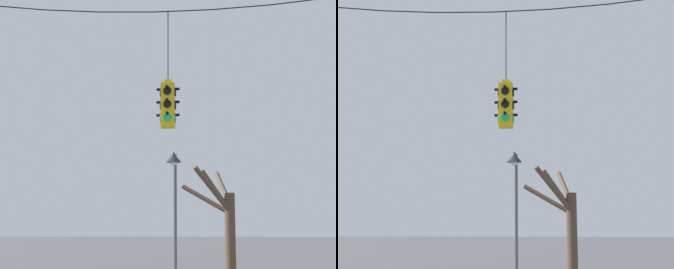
# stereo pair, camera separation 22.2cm
# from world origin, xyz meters

# --- Properties ---
(span_wire) EXTENTS (10.39, 0.03, 0.40)m
(span_wire) POSITION_xyz_m (-0.00, -0.32, 7.56)
(span_wire) COLOR black
(traffic_light_near_left_pole) EXTENTS (0.58, 0.58, 3.07)m
(traffic_light_near_left_pole) POSITION_xyz_m (-0.40, -0.32, 4.95)
(traffic_light_near_left_pole) COLOR yellow
(street_lamp) EXTENTS (0.54, 0.93, 4.56)m
(street_lamp) POSITION_xyz_m (-0.74, 5.42, 3.58)
(street_lamp) COLOR #515156
(street_lamp) RESTS_ON ground_plane
(bare_tree) EXTENTS (2.18, 3.94, 4.35)m
(bare_tree) POSITION_xyz_m (1.04, 8.12, 2.26)
(bare_tree) COLOR brown
(bare_tree) RESTS_ON ground_plane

